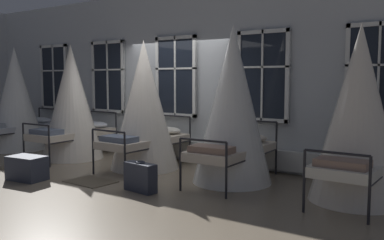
{
  "coord_description": "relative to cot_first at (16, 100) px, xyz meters",
  "views": [
    {
      "loc": [
        5.36,
        -6.08,
        1.71
      ],
      "look_at": [
        1.15,
        0.06,
        1.0
      ],
      "focal_mm": 39.81,
      "sensor_mm": 36.0,
      "label": 1
    }
  ],
  "objects": [
    {
      "name": "cot_fifth",
      "position": [
        7.96,
        0.06,
        -0.0
      ],
      "size": [
        1.32,
        1.94,
        2.49
      ],
      "rotation": [
        0.0,
        0.0,
        1.54
      ],
      "color": "black",
      "rests_on": "ground"
    },
    {
      "name": "rug_third",
      "position": [
        4.01,
        -1.29,
        -1.2
      ],
      "size": [
        0.83,
        0.6,
        0.01
      ],
      "primitive_type": "cube",
      "rotation": [
        0.0,
        0.0,
        -0.05
      ],
      "color": "brown",
      "rests_on": "ground"
    },
    {
      "name": "rug_second",
      "position": [
        2.02,
        -1.29,
        -1.2
      ],
      "size": [
        0.82,
        0.59,
        0.01
      ],
      "primitive_type": "cube",
      "rotation": [
        0.0,
        0.0,
        0.04
      ],
      "color": "brown",
      "rests_on": "ground"
    },
    {
      "name": "cot_third",
      "position": [
        4.03,
        0.07,
        -0.02
      ],
      "size": [
        1.32,
        1.94,
        2.45
      ],
      "rotation": [
        0.0,
        0.0,
        1.55
      ],
      "color": "black",
      "rests_on": "ground"
    },
    {
      "name": "ground",
      "position": [
        4.01,
        -0.03,
        -1.2
      ],
      "size": [
        22.84,
        22.84,
        0.0
      ],
      "primitive_type": "plane",
      "color": "gray"
    },
    {
      "name": "cot_fourth",
      "position": [
        5.97,
        0.04,
        0.05
      ],
      "size": [
        1.32,
        1.94,
        2.6
      ],
      "rotation": [
        0.0,
        0.0,
        1.6
      ],
      "color": "black",
      "rests_on": "ground"
    },
    {
      "name": "cot_second",
      "position": [
        2.04,
        0.0,
        -0.01
      ],
      "size": [
        1.32,
        1.94,
        2.46
      ],
      "rotation": [
        0.0,
        0.0,
        1.6
      ],
      "color": "black",
      "rests_on": "ground"
    },
    {
      "name": "window_bank",
      "position": [
        4.01,
        1.1,
        -0.22
      ],
      "size": [
        9.01,
        0.1,
        2.54
      ],
      "color": "black",
      "rests_on": "ground"
    },
    {
      "name": "travel_trunk",
      "position": [
        3.02,
        -1.81,
        -1.0
      ],
      "size": [
        0.68,
        0.46,
        0.41
      ],
      "primitive_type": "cube",
      "rotation": [
        0.0,
        0.0,
        0.1
      ],
      "color": "#2D3342",
      "rests_on": "ground"
    },
    {
      "name": "suitcase_dark",
      "position": [
        5.11,
        -1.28,
        -0.98
      ],
      "size": [
        0.58,
        0.28,
        0.47
      ],
      "rotation": [
        0.0,
        0.0,
        -0.13
      ],
      "color": "#2D3342",
      "rests_on": "ground"
    },
    {
      "name": "back_wall_with_windows",
      "position": [
        4.01,
        1.22,
        0.59
      ],
      "size": [
        12.42,
        0.1,
        3.59
      ],
      "primitive_type": "cube",
      "color": "silver",
      "rests_on": "ground"
    },
    {
      "name": "cot_first",
      "position": [
        0.0,
        0.0,
        0.0
      ],
      "size": [
        1.32,
        1.93,
        2.49
      ],
      "rotation": [
        0.0,
        0.0,
        1.58
      ],
      "color": "black",
      "rests_on": "ground"
    }
  ]
}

